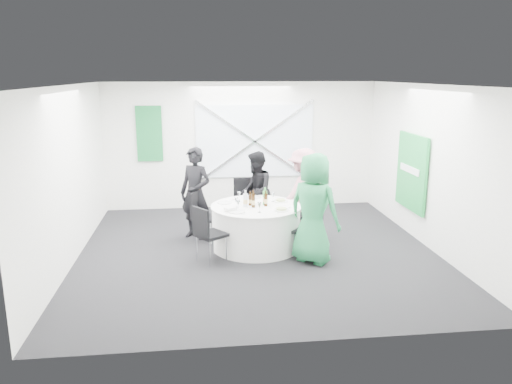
{
  "coord_description": "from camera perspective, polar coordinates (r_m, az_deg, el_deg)",
  "views": [
    {
      "loc": [
        -0.98,
        -8.02,
        2.98
      ],
      "look_at": [
        0.0,
        0.2,
        1.0
      ],
      "focal_mm": 35.0,
      "sensor_mm": 36.0,
      "label": 1
    }
  ],
  "objects": [
    {
      "name": "chair_back_left",
      "position": [
        9.05,
        -6.22,
        -2.35
      ],
      "size": [
        0.56,
        0.55,
        0.91
      ],
      "rotation": [
        0.0,
        0.0,
        1.09
      ],
      "color": "black",
      "rests_on": "floor"
    },
    {
      "name": "beer_bottle_a",
      "position": [
        8.57,
        -0.66,
        -0.94
      ],
      "size": [
        0.06,
        0.06,
        0.24
      ],
      "color": "#3B200A",
      "rests_on": "banquet_table"
    },
    {
      "name": "wall_left",
      "position": [
        8.43,
        -20.54,
        1.77
      ],
      "size": [
        0.0,
        6.0,
        6.0
      ],
      "primitive_type": "plane",
      "rotation": [
        1.57,
        0.0,
        1.57
      ],
      "color": "white",
      "rests_on": "floor"
    },
    {
      "name": "wall_right",
      "position": [
        9.1,
        19.3,
        2.68
      ],
      "size": [
        0.0,
        6.0,
        6.0
      ],
      "primitive_type": "plane",
      "rotation": [
        1.57,
        0.0,
        -1.57
      ],
      "color": "white",
      "rests_on": "floor"
    },
    {
      "name": "fork_a",
      "position": [
        8.27,
        -3.25,
        -2.14
      ],
      "size": [
        0.12,
        0.12,
        0.01
      ],
      "primitive_type": "cube",
      "rotation": [
        0.0,
        0.0,
        -2.34
      ],
      "color": "silver",
      "rests_on": "banquet_table"
    },
    {
      "name": "beer_bottle_d",
      "position": [
        8.44,
        -0.31,
        -1.07
      ],
      "size": [
        0.06,
        0.06,
        0.27
      ],
      "color": "#3B200A",
      "rests_on": "banquet_table"
    },
    {
      "name": "napkin",
      "position": [
        8.24,
        -2.95,
        -1.92
      ],
      "size": [
        0.22,
        0.19,
        0.05
      ],
      "primitive_type": "cube",
      "rotation": [
        0.0,
        0.0,
        0.49
      ],
      "color": "silver",
      "rests_on": "plate_front_left"
    },
    {
      "name": "chair_front_left",
      "position": [
        7.98,
        -5.65,
        -4.37
      ],
      "size": [
        0.6,
        0.59,
        0.93
      ],
      "rotation": [
        0.0,
        0.0,
        2.2
      ],
      "color": "black",
      "rests_on": "floor"
    },
    {
      "name": "wine_glass_b",
      "position": [
        8.84,
        -1.96,
        -0.27
      ],
      "size": [
        0.07,
        0.07,
        0.17
      ],
      "color": "white",
      "rests_on": "banquet_table"
    },
    {
      "name": "beer_bottle_b",
      "position": [
        8.63,
        -0.33,
        -0.79
      ],
      "size": [
        0.06,
        0.06,
        0.25
      ],
      "color": "#3B200A",
      "rests_on": "banquet_table"
    },
    {
      "name": "wine_glass_a",
      "position": [
        8.81,
        1.97,
        -0.33
      ],
      "size": [
        0.07,
        0.07,
        0.17
      ],
      "color": "white",
      "rests_on": "banquet_table"
    },
    {
      "name": "plate_back_left",
      "position": [
        8.76,
        -3.62,
        -1.22
      ],
      "size": [
        0.25,
        0.25,
        0.01
      ],
      "color": "silver",
      "rests_on": "banquet_table"
    },
    {
      "name": "wine_glass_c",
      "position": [
        8.13,
        0.4,
        -1.49
      ],
      "size": [
        0.07,
        0.07,
        0.17
      ],
      "color": "white",
      "rests_on": "banquet_table"
    },
    {
      "name": "wall_back",
      "position": [
        11.18,
        -1.7,
        5.32
      ],
      "size": [
        6.0,
        0.0,
        6.0
      ],
      "primitive_type": "plane",
      "rotation": [
        1.57,
        0.0,
        0.0
      ],
      "color": "white",
      "rests_on": "floor"
    },
    {
      "name": "window_panel",
      "position": [
        11.16,
        -0.15,
        5.83
      ],
      "size": [
        2.6,
        0.03,
        1.6
      ],
      "primitive_type": "cube",
      "color": "silver",
      "rests_on": "wall_back"
    },
    {
      "name": "green_banner",
      "position": [
        11.1,
        -12.1,
        6.53
      ],
      "size": [
        0.55,
        0.04,
        1.2
      ],
      "primitive_type": "cube",
      "color": "#146731",
      "rests_on": "wall_back"
    },
    {
      "name": "person_woman_green",
      "position": [
        7.96,
        6.61,
        -1.88
      ],
      "size": [
        1.02,
        1.0,
        1.78
      ],
      "primitive_type": "imported",
      "rotation": [
        0.0,
        0.0,
        2.4
      ],
      "color": "#24864C",
      "rests_on": "floor"
    },
    {
      "name": "chair_back",
      "position": [
        9.77,
        -1.23,
        -0.8
      ],
      "size": [
        0.47,
        0.48,
        0.98
      ],
      "rotation": [
        0.0,
        0.0,
        0.06
      ],
      "color": "black",
      "rests_on": "floor"
    },
    {
      "name": "person_man_back",
      "position": [
        9.59,
        -0.01,
        0.1
      ],
      "size": [
        0.49,
        0.79,
        1.54
      ],
      "primitive_type": "imported",
      "rotation": [
        0.0,
        0.0,
        -1.69
      ],
      "color": "black",
      "rests_on": "floor"
    },
    {
      "name": "wine_glass_d",
      "position": [
        8.44,
        -2.26,
        -0.94
      ],
      "size": [
        0.07,
        0.07,
        0.17
      ],
      "color": "white",
      "rests_on": "banquet_table"
    },
    {
      "name": "green_sign",
      "position": [
        9.64,
        17.35,
        2.19
      ],
      "size": [
        0.05,
        1.2,
        1.4
      ],
      "primitive_type": "cube",
      "color": "green",
      "rests_on": "wall_right"
    },
    {
      "name": "knife_c",
      "position": [
        8.44,
        3.75,
        -1.82
      ],
      "size": [
        0.11,
        0.12,
        0.01
      ],
      "primitive_type": "cube",
      "rotation": [
        0.0,
        0.0,
        -0.71
      ],
      "color": "silver",
      "rests_on": "banquet_table"
    },
    {
      "name": "person_woman_pink",
      "position": [
        9.32,
        5.42,
        -0.02
      ],
      "size": [
        1.16,
        0.99,
        1.64
      ],
      "primitive_type": "imported",
      "rotation": [
        0.0,
        0.0,
        -2.56
      ],
      "color": "#BA7883",
      "rests_on": "floor"
    },
    {
      "name": "window_brace_a",
      "position": [
        11.12,
        -0.12,
        5.8
      ],
      "size": [
        2.63,
        0.05,
        1.84
      ],
      "primitive_type": "cube",
      "rotation": [
        0.0,
        0.97,
        0.0
      ],
      "color": "silver",
      "rests_on": "window_panel"
    },
    {
      "name": "chair_back_right",
      "position": [
        9.2,
        5.45,
        -1.94
      ],
      "size": [
        0.57,
        0.56,
        0.93
      ],
      "rotation": [
        0.0,
        0.0,
        -1.13
      ],
      "color": "black",
      "rests_on": "floor"
    },
    {
      "name": "plate_front_right",
      "position": [
        8.29,
        2.91,
        -2.0
      ],
      "size": [
        0.27,
        0.27,
        0.04
      ],
      "color": "silver",
      "rests_on": "banquet_table"
    },
    {
      "name": "chair_front_right",
      "position": [
        8.28,
        6.41,
        -3.92
      ],
      "size": [
        0.56,
        0.56,
        0.89
      ],
      "rotation": [
        0.0,
        0.0,
        4.15
      ],
      "color": "black",
      "rests_on": "floor"
    },
    {
      "name": "beer_bottle_c",
      "position": [
        8.52,
        1.13,
        -0.92
      ],
      "size": [
        0.06,
        0.06,
        0.27
      ],
      "color": "#3B200A",
      "rests_on": "banquet_table"
    },
    {
      "name": "fork_b",
      "position": [
        8.98,
        -2.56,
        -0.86
      ],
      "size": [
        0.1,
        0.13,
        0.01
      ],
      "primitive_type": "cube",
      "rotation": [
        0.0,
        0.0,
        2.52
      ],
      "color": "silver",
      "rests_on": "banquet_table"
    },
    {
      "name": "floor",
      "position": [
        8.62,
        0.16,
        -6.79
      ],
      "size": [
        6.0,
        6.0,
        0.0
      ],
      "primitive_type": "plane",
      "color": "black",
      "rests_on": "ground"
    },
    {
      "name": "wall_front",
      "position": [
        5.36,
        4.06,
        -3.76
      ],
      "size": [
        6.0,
        0.0,
        6.0
      ],
      "primitive_type": "plane",
      "rotation": [
        -1.57,
        0.0,
        0.0
      ],
      "color": "white",
      "rests_on": "floor"
    },
    {
      "name": "knife_b",
      "position": [
        8.67,
        -3.77,
        -1.4
      ],
      "size": [
        0.09,
        0.14,
        0.01
      ],
      "primitive_type": "cube",
      "rotation": [
        0.0,
        0.0,
        2.59
      ],
      "color": "silver",
      "rests_on": "banquet_table"
    },
    {
      "name": "ceiling",
      "position": [
        8.09,
        0.17,
        12.17
      ],
      "size": [
        6.0,
        6.0,
        0.0
      ],
      "primitive_type": "plane",
      "rotation": [
        3.14,
        0.0,
        0.0
      ],
      "color": "white",
      "rests_on": "wall_back"
    },
    {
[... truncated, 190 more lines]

